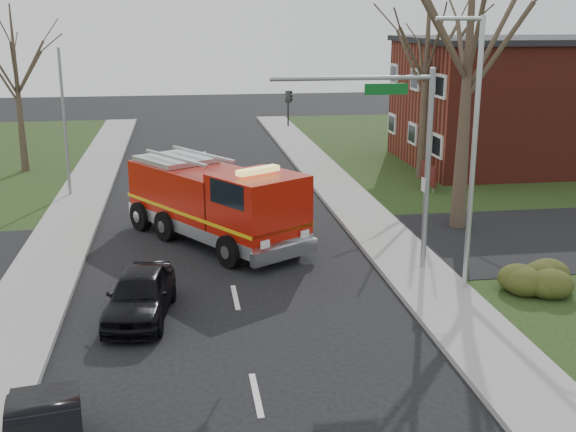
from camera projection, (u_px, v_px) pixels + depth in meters
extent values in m
plane|color=black|center=(235.00, 298.00, 22.21)|extent=(120.00, 120.00, 0.00)
cube|color=gray|center=(429.00, 285.00, 23.08)|extent=(2.40, 80.00, 0.15)
cube|color=gray|center=(26.00, 307.00, 21.30)|extent=(2.40, 80.00, 0.15)
cube|color=maroon|center=(541.00, 104.00, 41.15)|extent=(15.00, 10.00, 7.00)
cube|color=black|center=(547.00, 40.00, 40.19)|extent=(15.40, 10.40, 0.30)
cube|color=silver|center=(413.00, 134.00, 40.47)|extent=(0.12, 1.40, 1.20)
cube|color=#4E1412|center=(428.00, 174.00, 35.39)|extent=(0.12, 2.00, 1.00)
cylinder|color=gray|center=(433.00, 186.00, 34.74)|extent=(0.08, 0.08, 0.90)
cylinder|color=gray|center=(422.00, 179.00, 36.27)|extent=(0.08, 0.08, 0.90)
ellipsoid|color=#373F16|center=(527.00, 276.00, 22.39)|extent=(2.80, 2.00, 0.90)
cone|color=#3F3325|center=(467.00, 80.00, 27.69)|extent=(0.64, 0.64, 12.00)
cone|color=#3F3325|center=(426.00, 80.00, 36.68)|extent=(0.56, 0.56, 10.50)
cone|color=#3F3325|center=(18.00, 91.00, 38.62)|extent=(0.44, 0.44, 9.00)
cylinder|color=gray|center=(427.00, 173.00, 23.66)|extent=(0.18, 0.18, 6.80)
cylinder|color=gray|center=(352.00, 78.00, 22.46)|extent=(5.20, 0.14, 0.14)
cube|color=#0C591E|center=(386.00, 89.00, 22.71)|extent=(1.40, 0.06, 0.35)
imported|color=black|center=(289.00, 91.00, 22.26)|extent=(0.22, 0.18, 1.10)
cylinder|color=#B7BABF|center=(473.00, 160.00, 21.64)|extent=(0.16, 0.16, 8.40)
cylinder|color=#B7BABF|center=(460.00, 19.00, 20.45)|extent=(1.40, 0.12, 0.12)
cylinder|color=gray|center=(65.00, 124.00, 33.63)|extent=(0.14, 0.14, 7.00)
cube|color=#A61207|center=(195.00, 194.00, 28.31)|extent=(5.24, 6.08, 2.21)
cube|color=#A61207|center=(258.00, 210.00, 25.36)|extent=(3.77, 3.77, 2.52)
cube|color=#B7BABF|center=(214.00, 222.00, 27.63)|extent=(6.73, 8.40, 0.47)
cube|color=#E5B20C|center=(214.00, 208.00, 27.48)|extent=(6.74, 8.40, 0.13)
cube|color=black|center=(280.00, 194.00, 24.31)|extent=(2.11, 1.40, 0.89)
cube|color=#E5D866|center=(258.00, 170.00, 24.98)|extent=(1.62, 1.21, 0.19)
cylinder|color=black|center=(230.00, 251.00, 24.75)|extent=(0.93, 1.17, 1.16)
cylinder|color=black|center=(290.00, 236.00, 26.48)|extent=(0.93, 1.17, 1.16)
cylinder|color=black|center=(141.00, 216.00, 29.10)|extent=(0.93, 1.17, 1.16)
cylinder|color=black|center=(197.00, 205.00, 30.83)|extent=(0.93, 1.17, 1.16)
imported|color=black|center=(140.00, 294.00, 20.57)|extent=(2.23, 4.36, 1.42)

